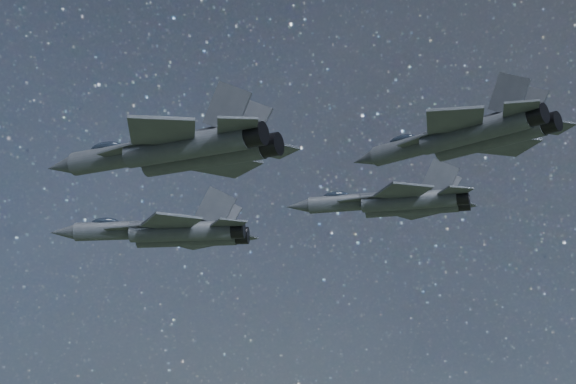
% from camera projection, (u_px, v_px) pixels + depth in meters
% --- Properties ---
extents(jet_lead, '(19.53, 13.00, 4.96)m').
position_uv_depth(jet_lead, '(167.00, 232.00, 81.24)').
color(jet_lead, '#2E333A').
extents(jet_left, '(17.81, 12.18, 4.47)m').
position_uv_depth(jet_left, '(395.00, 202.00, 80.01)').
color(jet_left, '#2E333A').
extents(jet_right, '(19.57, 13.91, 4.98)m').
position_uv_depth(jet_right, '(176.00, 150.00, 61.26)').
color(jet_right, '#2E333A').
extents(jet_slot, '(18.08, 12.30, 4.54)m').
position_uv_depth(jet_slot, '(465.00, 136.00, 64.83)').
color(jet_slot, '#2E333A').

